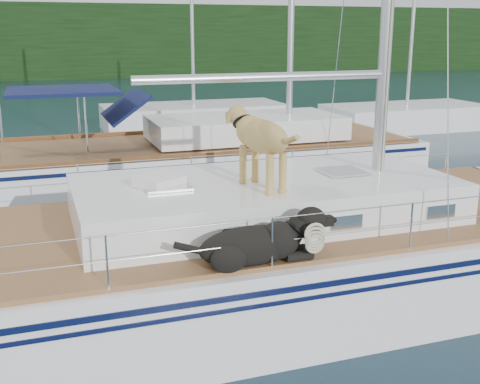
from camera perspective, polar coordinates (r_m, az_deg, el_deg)
name	(u,v)px	position (r m, az deg, el deg)	size (l,w,h in m)	color
ground	(212,307)	(8.74, -2.72, -10.80)	(120.00, 120.00, 0.00)	black
tree_line	(54,41)	(52.61, -17.22, 13.49)	(90.00, 3.00, 6.00)	black
shore_bank	(56,70)	(53.90, -17.08, 10.96)	(92.00, 1.00, 1.20)	#595147
main_sailboat	(218,261)	(8.48, -2.14, -6.58)	(12.00, 3.80, 14.01)	white
neighbor_sailboat	(204,162)	(15.13, -3.39, 2.87)	(11.00, 3.50, 13.30)	white
bg_boat_center	(194,117)	(24.59, -4.39, 7.13)	(7.20, 3.00, 11.65)	white
bg_boat_east	(406,117)	(25.20, 15.47, 6.84)	(6.40, 3.00, 11.65)	white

